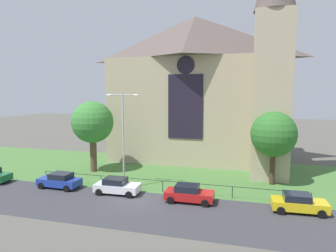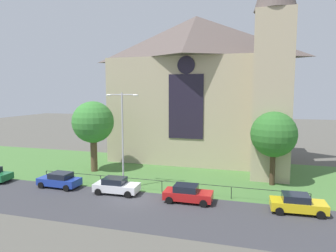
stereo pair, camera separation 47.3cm
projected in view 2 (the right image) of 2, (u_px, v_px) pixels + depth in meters
ground at (167, 171)px, 36.58m from camera, size 160.00×160.00×0.00m
road_asphalt at (126, 207)px, 25.14m from camera, size 120.00×8.00×0.01m
grass_verge at (162, 175)px, 34.67m from camera, size 120.00×20.00×0.01m
church_building at (200, 87)px, 42.26m from camera, size 23.20×16.20×26.00m
iron_railing at (162, 182)px, 28.85m from camera, size 26.13×0.07×1.13m
tree_right_near at (274, 135)px, 30.66m from camera, size 4.63×4.63×7.58m
tree_left_near at (93, 123)px, 36.02m from camera, size 4.95×4.95×8.44m
streetlamp_near at (123, 129)px, 29.30m from camera, size 3.37×0.26×9.48m
parked_car_blue at (60, 180)px, 30.34m from camera, size 4.25×2.13×1.51m
parked_car_white at (116, 186)px, 28.49m from camera, size 4.26×2.15×1.51m
parked_car_red at (188, 194)px, 26.30m from camera, size 4.23×2.09×1.51m
parked_car_yellow at (297, 204)px, 23.94m from camera, size 4.28×2.19×1.51m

